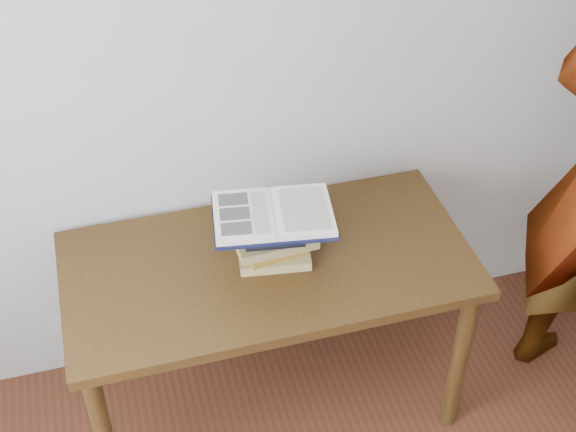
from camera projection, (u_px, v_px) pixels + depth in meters
name	position (u px, v px, depth m)	size (l,w,h in m)	color
desk	(269.00, 282.00, 2.71)	(1.35, 0.68, 0.72)	#442E11
book_stack	(273.00, 235.00, 2.61)	(0.27, 0.21, 0.19)	#A28B53
open_book	(273.00, 215.00, 2.52)	(0.42, 0.32, 0.03)	black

